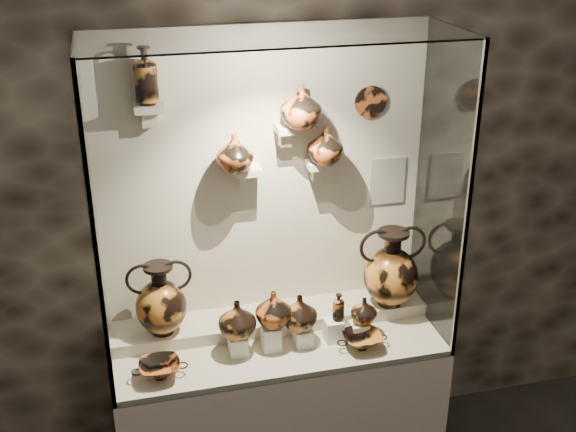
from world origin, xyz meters
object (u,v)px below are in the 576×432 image
object	(u,v)px
jug_a	(237,319)
ovoid_vase_b	(301,106)
jug_b	(273,309)
kylix_right	(362,340)
amphora_right	(391,268)
jug_e	(364,310)
kylix_left	(160,368)
ovoid_vase_a	(235,152)
lekythos_small	(338,305)
amphora_left	(161,299)
jug_c	(299,312)
lekythos_tall	(145,73)
ovoid_vase_c	(325,145)

from	to	relation	value
jug_a	ovoid_vase_b	size ratio (longest dim) A/B	0.95
jug_b	kylix_right	world-z (taller)	jug_b
jug_b	amphora_right	bearing A→B (deg)	-7.52
jug_e	kylix_left	bearing A→B (deg)	-154.37
kylix_right	ovoid_vase_a	xyz separation A→B (m)	(-0.56, 0.36, 0.93)
lekythos_small	ovoid_vase_a	world-z (taller)	ovoid_vase_a
amphora_left	kylix_right	xyz separation A→B (m)	(0.98, -0.29, -0.21)
amphora_left	jug_c	xyz separation A→B (m)	(0.68, -0.17, -0.08)
jug_e	lekythos_tall	xyz separation A→B (m)	(-1.00, 0.28, 1.23)
amphora_right	jug_c	world-z (taller)	amphora_right
lekythos_small	ovoid_vase_b	xyz separation A→B (m)	(-0.14, 0.24, 0.99)
amphora_right	jug_b	distance (m)	0.70
jug_a	lekythos_small	xyz separation A→B (m)	(0.52, -0.00, 0.00)
jug_c	ovoid_vase_a	bearing A→B (deg)	126.29
amphora_left	ovoid_vase_a	world-z (taller)	ovoid_vase_a
kylix_right	amphora_left	bearing A→B (deg)	140.85
jug_e	kylix_right	xyz separation A→B (m)	(-0.04, -0.11, -0.10)
jug_b	ovoid_vase_a	world-z (taller)	ovoid_vase_a
ovoid_vase_a	ovoid_vase_b	distance (m)	0.39
jug_b	kylix_left	distance (m)	0.62
lekythos_small	ovoid_vase_a	distance (m)	0.94
lekythos_tall	jug_a	bearing A→B (deg)	-53.76
ovoid_vase_c	lekythos_small	bearing A→B (deg)	-108.09
ovoid_vase_a	amphora_left	bearing A→B (deg)	-160.79
amphora_left	jug_b	bearing A→B (deg)	-0.40
kylix_left	ovoid_vase_b	distance (m)	1.43
jug_b	ovoid_vase_b	xyz separation A→B (m)	(0.20, 0.22, 0.97)
jug_b	ovoid_vase_a	size ratio (longest dim) A/B	1.02
jug_a	jug_e	size ratio (longest dim) A/B	1.39
amphora_left	jug_c	bearing A→B (deg)	2.90
jug_a	ovoid_vase_b	bearing A→B (deg)	18.08
jug_a	lekythos_small	bearing A→B (deg)	-13.72
amphora_right	kylix_right	world-z (taller)	amphora_right
jug_c	ovoid_vase_c	bearing A→B (deg)	38.69
jug_a	jug_e	distance (m)	0.67
amphora_right	kylix_left	xyz separation A→B (m)	(-1.27, -0.26, -0.24)
lekythos_tall	ovoid_vase_a	size ratio (longest dim) A/B	1.55
lekythos_small	ovoid_vase_c	bearing A→B (deg)	91.90
jug_c	jug_e	bearing A→B (deg)	-14.16
jug_b	jug_c	xyz separation A→B (m)	(0.14, 0.00, -0.04)
ovoid_vase_a	kylix_left	bearing A→B (deg)	-132.17
jug_b	jug_e	bearing A→B (deg)	-21.00
kylix_left	ovoid_vase_c	distance (m)	1.35
kylix_left	ovoid_vase_a	distance (m)	1.09
kylix_left	lekythos_tall	size ratio (longest dim) A/B	0.87
amphora_right	jug_a	bearing A→B (deg)	-173.87
jug_c	lekythos_small	distance (m)	0.20
ovoid_vase_c	amphora_right	bearing A→B (deg)	-34.58
ovoid_vase_c	jug_c	bearing A→B (deg)	-150.02
jug_b	jug_c	bearing A→B (deg)	-19.74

